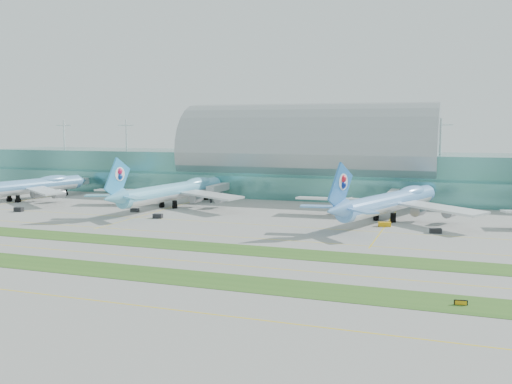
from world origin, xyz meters
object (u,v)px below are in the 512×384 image
at_px(airliner_a, 22,186).
at_px(taxiway_sign_east, 461,303).
at_px(airliner_b, 174,190).
at_px(terminal, 307,165).
at_px(airliner_c, 391,201).

height_order(airliner_a, taxiway_sign_east, airliner_a).
bearing_deg(airliner_b, airliner_a, -167.99).
xyz_separation_m(airliner_b, taxiway_sign_east, (108.86, -98.14, -6.16)).
bearing_deg(airliner_a, taxiway_sign_east, -14.42).
distance_m(terminal, airliner_b, 71.89).
xyz_separation_m(airliner_a, airliner_b, (71.09, 6.09, 0.27)).
height_order(terminal, airliner_a, terminal).
height_order(airliner_a, airliner_b, airliner_b).
bearing_deg(airliner_c, terminal, 144.87).
bearing_deg(airliner_c, airliner_b, -164.01).
bearing_deg(taxiway_sign_east, airliner_b, 131.48).
distance_m(airliner_a, airliner_c, 157.27).
xyz_separation_m(terminal, airliner_a, (-111.22, -65.26, -7.84)).
bearing_deg(airliner_a, airliner_b, 17.57).
relative_size(airliner_c, taxiway_sign_east, 31.89).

